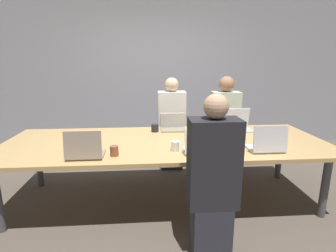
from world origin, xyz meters
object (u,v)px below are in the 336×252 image
at_px(cup_near_midright, 175,146).
at_px(cup_far_center, 155,128).
at_px(bottle_far_right, 221,127).
at_px(laptop_far_right, 238,124).
at_px(person_near_midright, 213,181).
at_px(person_far_center, 172,126).
at_px(laptop_near_right, 267,144).
at_px(laptop_far_center, 173,125).
at_px(laptop_near_left, 85,150).
at_px(person_far_right, 224,125).
at_px(laptop_near_midright, 202,146).
at_px(cup_near_left, 114,151).
at_px(stapler, 200,142).
at_px(bottle_near_right, 235,139).

bearing_deg(cup_near_midright, cup_far_center, 103.45).
bearing_deg(bottle_far_right, laptop_far_right, 36.54).
height_order(person_near_midright, person_far_center, person_far_center).
height_order(laptop_near_right, cup_far_center, laptop_near_right).
bearing_deg(laptop_far_center, bottle_far_right, -23.74).
distance_m(laptop_near_left, person_far_center, 1.72).
relative_size(laptop_far_right, person_far_right, 0.24).
relative_size(laptop_near_left, laptop_near_midright, 0.95).
distance_m(person_far_right, bottle_far_right, 0.68).
bearing_deg(laptop_far_right, person_far_right, 96.10).
relative_size(cup_near_left, person_far_center, 0.07).
height_order(laptop_near_right, cup_near_midright, laptop_near_right).
xyz_separation_m(person_near_midright, stapler, (0.05, 0.78, 0.09)).
xyz_separation_m(bottle_near_right, laptop_far_center, (-0.57, 0.78, -0.03)).
bearing_deg(laptop_near_right, person_far_center, -59.28).
distance_m(cup_near_left, laptop_near_right, 1.50).
relative_size(laptop_near_left, person_far_center, 0.24).
xyz_separation_m(laptop_near_left, person_far_center, (0.94, 1.44, -0.14)).
distance_m(cup_near_left, person_far_center, 1.55).
bearing_deg(laptop_far_right, stapler, -136.87).
bearing_deg(laptop_near_right, cup_near_midright, -5.75).
relative_size(bottle_near_right, person_far_right, 0.16).
height_order(laptop_near_left, person_far_center, person_far_center).
distance_m(person_far_right, person_near_midright, 1.88).
height_order(bottle_near_right, person_far_right, person_far_right).
height_order(person_far_right, person_far_center, person_far_right).
xyz_separation_m(cup_near_midright, laptop_far_center, (0.06, 0.83, 0.02)).
bearing_deg(bottle_near_right, laptop_far_center, 125.94).
bearing_deg(laptop_near_left, stapler, -163.37).
distance_m(laptop_far_center, person_far_center, 0.49).
height_order(laptop_near_right, laptop_far_center, laptop_near_right).
bearing_deg(bottle_near_right, laptop_near_left, -172.90).
relative_size(laptop_near_left, cup_far_center, 3.47).
bearing_deg(cup_near_midright, bottle_near_right, 4.05).
distance_m(person_far_right, person_far_center, 0.78).
xyz_separation_m(laptop_near_right, bottle_far_right, (-0.27, 0.66, 0.01)).
height_order(laptop_far_right, person_far_center, person_far_center).
bearing_deg(bottle_near_right, person_far_right, 78.46).
height_order(laptop_near_left, laptop_near_midright, laptop_near_left).
bearing_deg(bottle_far_right, cup_near_left, -151.31).
bearing_deg(person_near_midright, laptop_far_right, -116.07).
relative_size(cup_near_left, bottle_far_right, 0.46).
xyz_separation_m(laptop_near_right, stapler, (-0.61, 0.30, -0.05)).
bearing_deg(bottle_far_right, bottle_near_right, -90.93).
relative_size(laptop_near_midright, stapler, 2.35).
relative_size(laptop_near_midright, laptop_far_center, 1.08).
height_order(cup_near_left, laptop_near_midright, laptop_near_midright).
bearing_deg(person_far_center, laptop_near_left, -123.11).
distance_m(cup_far_center, stapler, 0.73).
height_order(cup_near_left, laptop_near_right, laptop_near_right).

